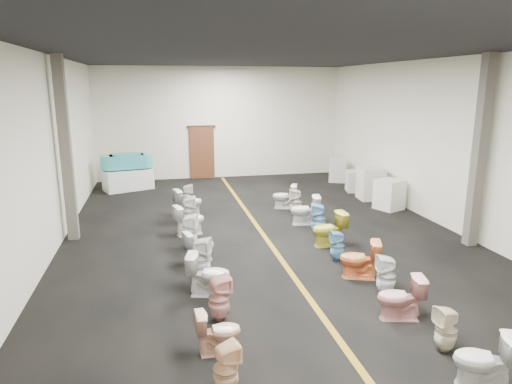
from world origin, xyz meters
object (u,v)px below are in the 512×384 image
toilet_right_9 (305,210)px  toilet_right_4 (386,276)px  toilet_left_2 (218,332)px  toilet_left_3 (219,298)px  appliance_crate_a (389,195)px  appliance_crate_c (356,181)px  appliance_crate_d (337,170)px  toilet_left_9 (189,211)px  toilet_left_11 (187,196)px  display_table (128,180)px  toilet_left_6 (199,246)px  toilet_right_1 (484,361)px  toilet_right_7 (329,229)px  bathtub (127,161)px  toilet_left_10 (188,202)px  toilet_left_1 (226,369)px  toilet_left_7 (190,231)px  toilet_left_4 (209,275)px  toilet_right_10 (296,202)px  appliance_crate_b (371,184)px  toilet_right_11 (285,196)px  toilet_right_6 (337,246)px  toilet_left_5 (201,258)px  toilet_right_5 (360,259)px  toilet_right_3 (400,298)px  toilet_left_8 (189,220)px  toilet_right_2 (446,329)px

toilet_right_9 → toilet_right_4: bearing=11.3°
toilet_left_2 → toilet_left_3: bearing=-10.9°
appliance_crate_a → appliance_crate_c: size_ratio=1.23×
appliance_crate_d → toilet_left_9: appliance_crate_d is taller
appliance_crate_d → toilet_left_11: size_ratio=1.21×
display_table → toilet_left_6: size_ratio=2.47×
appliance_crate_a → appliance_crate_d: size_ratio=1.02×
toilet_right_1 → toilet_right_7: toilet_right_7 is taller
bathtub → toilet_left_10: size_ratio=2.20×
toilet_left_1 → toilet_right_1: 3.29m
toilet_left_7 → toilet_right_4: (3.35, -3.30, -0.02)m
display_table → toilet_left_9: bearing=-69.1°
toilet_left_4 → toilet_right_10: (3.13, 4.72, -0.00)m
appliance_crate_b → toilet_right_11: bearing=-170.4°
toilet_right_6 → display_table: bearing=-146.5°
toilet_right_10 → toilet_left_3: bearing=-20.2°
appliance_crate_d → toilet_left_9: size_ratio=1.10×
toilet_left_5 → toilet_right_4: (3.25, -1.48, -0.04)m
toilet_left_9 → toilet_left_11: toilet_left_9 is taller
toilet_right_4 → toilet_right_5: (-0.15, 0.82, 0.01)m
bathtub → appliance_crate_c: bearing=-24.0°
appliance_crate_d → toilet_right_3: size_ratio=1.19×
toilet_left_11 → toilet_left_2: bearing=-179.5°
appliance_crate_b → toilet_right_1: 9.91m
toilet_left_11 → toilet_right_1: toilet_right_1 is taller
toilet_left_2 → toilet_left_11: size_ratio=0.89×
toilet_left_2 → appliance_crate_b: bearing=-40.6°
toilet_left_8 → toilet_right_7: 3.58m
toilet_left_8 → toilet_right_9: bearing=-101.6°
toilet_left_2 → toilet_right_6: (3.04, 2.98, 0.01)m
toilet_left_3 → toilet_right_11: bearing=-39.8°
toilet_right_3 → toilet_right_1: bearing=17.9°
toilet_left_6 → toilet_right_9: size_ratio=0.83×
toilet_left_7 → toilet_left_11: 3.65m
appliance_crate_a → toilet_right_6: (-3.20, -3.67, -0.12)m
appliance_crate_b → toilet_left_3: 9.29m
toilet_left_8 → toilet_right_9: (3.20, 0.20, 0.02)m
toilet_left_2 → toilet_right_9: 6.50m
appliance_crate_d → toilet_left_3: bearing=-121.6°
bathtub → toilet_left_2: bearing=-90.4°
toilet_left_9 → toilet_right_11: 3.27m
toilet_left_6 → toilet_left_7: size_ratio=0.85×
toilet_left_7 → toilet_left_11: size_ratio=1.09×
toilet_left_1 → appliance_crate_c: bearing=-48.3°
toilet_left_3 → toilet_right_10: size_ratio=0.97×
toilet_left_7 → toilet_right_7: size_ratio=0.97×
toilet_left_5 → toilet_left_11: toilet_left_5 is taller
appliance_crate_d → toilet_left_8: bearing=-139.3°
toilet_left_10 → toilet_right_2: toilet_left_10 is taller
display_table → toilet_left_9: toilet_left_9 is taller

